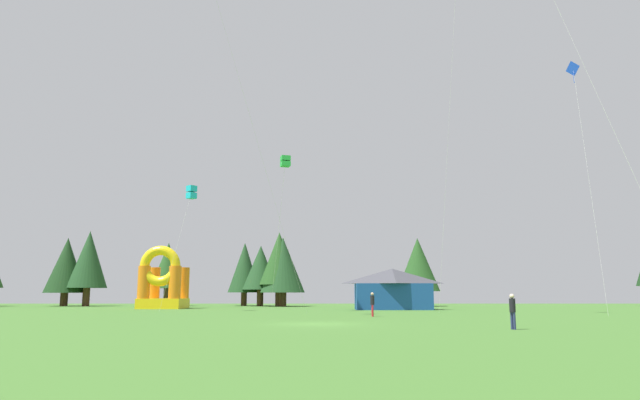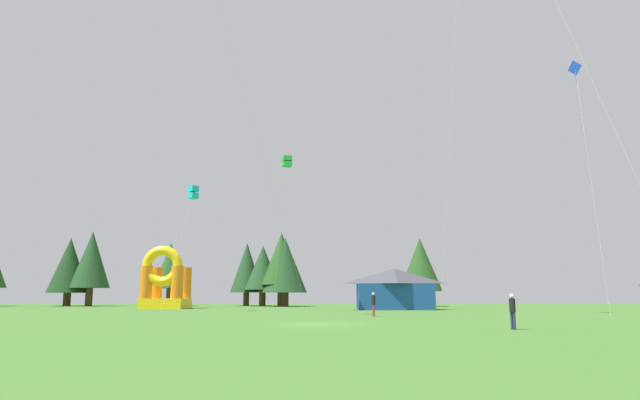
{
  "view_description": "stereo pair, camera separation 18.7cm",
  "coord_description": "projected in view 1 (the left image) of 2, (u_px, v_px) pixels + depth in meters",
  "views": [
    {
      "loc": [
        0.11,
        -30.56,
        1.61
      ],
      "look_at": [
        0.0,
        15.73,
        9.26
      ],
      "focal_mm": 31.73,
      "sensor_mm": 36.0,
      "label": 1
    },
    {
      "loc": [
        0.3,
        -30.56,
        1.61
      ],
      "look_at": [
        0.0,
        15.73,
        9.26
      ],
      "focal_mm": 31.73,
      "sensor_mm": 36.0,
      "label": 2
    }
  ],
  "objects": [
    {
      "name": "ground_plane",
      "position": [
        319.0,
        324.0,
        29.89
      ],
      "size": [
        120.0,
        120.0,
        0.0
      ],
      "primitive_type": "plane",
      "color": "#3D6B28"
    },
    {
      "name": "kite_green_box",
      "position": [
        287.0,
        162.0,
        52.85
      ],
      "size": [
        2.16,
        5.86,
        14.3
      ],
      "color": "green",
      "rests_on": "ground_plane"
    },
    {
      "name": "kite_blue_diamond",
      "position": [
        576.0,
        71.0,
        48.94
      ],
      "size": [
        1.82,
        5.84,
        21.33
      ],
      "color": "blue",
      "rests_on": "ground_plane"
    },
    {
      "name": "kite_cyan_box",
      "position": [
        193.0,
        192.0,
        52.63
      ],
      "size": [
        2.44,
        2.71,
        11.51
      ],
      "color": "#19B7CC",
      "rests_on": "ground_plane"
    },
    {
      "name": "person_far_side",
      "position": [
        374.0,
        302.0,
        39.59
      ],
      "size": [
        0.31,
        0.31,
        1.67
      ],
      "rotation": [
        0.0,
        0.0,
        4.8
      ],
      "color": "#B21E26",
      "rests_on": "ground_plane"
    },
    {
      "name": "person_near_camera",
      "position": [
        514.0,
        308.0,
        25.47
      ],
      "size": [
        0.37,
        0.37,
        1.58
      ],
      "rotation": [
        0.0,
        0.0,
        5.23
      ],
      "color": "navy",
      "rests_on": "ground_plane"
    },
    {
      "name": "inflatable_orange_dome",
      "position": [
        164.0,
        286.0,
        60.03
      ],
      "size": [
        4.49,
        4.97,
        6.55
      ],
      "color": "yellow",
      "rests_on": "ground_plane"
    },
    {
      "name": "festival_tent",
      "position": [
        394.0,
        289.0,
        56.6
      ],
      "size": [
        7.41,
        4.05,
        4.06
      ],
      "color": "#19478C",
      "rests_on": "ground_plane"
    },
    {
      "name": "tree_row_1",
      "position": [
        68.0,
        265.0,
        72.58
      ],
      "size": [
        5.15,
        5.15,
        8.69
      ],
      "color": "#4C331E",
      "rests_on": "ground_plane"
    },
    {
      "name": "tree_row_2",
      "position": [
        90.0,
        260.0,
        72.18
      ],
      "size": [
        4.89,
        4.89,
        9.53
      ],
      "color": "#4C331E",
      "rests_on": "ground_plane"
    },
    {
      "name": "tree_row_3",
      "position": [
        172.0,
        269.0,
        75.19
      ],
      "size": [
        2.6,
        2.6,
        7.02
      ],
      "color": "#4C331E",
      "rests_on": "ground_plane"
    },
    {
      "name": "tree_row_4",
      "position": [
        169.0,
        266.0,
        72.26
      ],
      "size": [
        4.15,
        4.15,
        8.03
      ],
      "color": "#4C331E",
      "rests_on": "ground_plane"
    },
    {
      "name": "tree_row_5",
      "position": [
        246.0,
        268.0,
        74.2
      ],
      "size": [
        4.25,
        4.25,
        8.22
      ],
      "color": "#4C331E",
      "rests_on": "ground_plane"
    },
    {
      "name": "tree_row_6",
      "position": [
        262.0,
        268.0,
        72.42
      ],
      "size": [
        4.6,
        4.6,
        7.67
      ],
      "color": "#4C331E",
      "rests_on": "ground_plane"
    },
    {
      "name": "tree_row_7",
      "position": [
        281.0,
        259.0,
        71.08
      ],
      "size": [
        4.92,
        4.92,
        9.24
      ],
      "color": "#4C331E",
      "rests_on": "ground_plane"
    },
    {
      "name": "tree_row_8",
      "position": [
        284.0,
        265.0,
        70.74
      ],
      "size": [
        5.56,
        5.56,
        8.55
      ],
      "color": "#4C331E",
      "rests_on": "ground_plane"
    },
    {
      "name": "tree_row_9",
      "position": [
        419.0,
        265.0,
        71.46
      ],
      "size": [
        5.34,
        5.34,
        8.57
      ],
      "color": "#4C331E",
      "rests_on": "ground_plane"
    }
  ]
}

